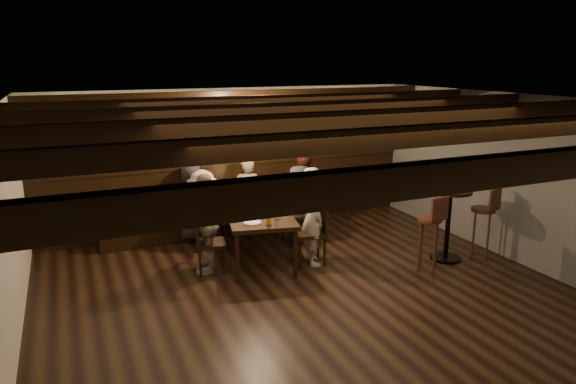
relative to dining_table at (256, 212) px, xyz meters
name	(u,v)px	position (x,y,z in m)	size (l,w,h in m)	color
room	(242,184)	(-0.14, 0.22, 0.39)	(7.00, 7.00, 7.00)	black
dining_table	(256,212)	(0.00, 0.00, 0.00)	(1.28, 2.12, 0.74)	black
chair_left_near	(206,232)	(-0.61, 0.59, -0.41)	(0.48, 0.48, 0.89)	black
chair_left_far	(210,253)	(-0.80, -0.29, -0.42)	(0.46, 0.46, 0.85)	black
chair_right_near	(297,224)	(0.80, 0.29, -0.39)	(0.52, 0.52, 0.97)	black
chair_right_far	(311,244)	(0.61, -0.59, -0.39)	(0.52, 0.52, 0.96)	black
person_bench_left	(193,201)	(-0.69, 1.07, -0.03)	(0.64, 0.42, 1.31)	#262628
person_bench_centre	(247,196)	(0.22, 1.03, -0.03)	(0.47, 0.31, 1.29)	gray
person_bench_right	(302,193)	(1.07, 0.69, 0.00)	(0.66, 0.52, 1.37)	#4F1F1B
person_left_near	(203,210)	(-0.64, 0.60, -0.06)	(0.80, 0.46, 1.24)	#BCA59F
person_left_far	(206,223)	(-0.83, -0.28, 0.02)	(0.82, 0.34, 1.40)	gray
person_right_near	(299,204)	(0.83, 0.28, -0.05)	(0.61, 0.40, 1.26)	#27272A
person_right_far	(313,216)	(0.64, -0.60, 0.02)	(0.51, 0.34, 1.41)	#BBB29E
pint_a	(232,192)	(-0.13, 0.74, 0.13)	(0.07, 0.07, 0.14)	#BF7219
pint_b	(266,192)	(0.38, 0.58, 0.13)	(0.07, 0.07, 0.14)	#BF7219
pint_c	(235,203)	(-0.27, 0.16, 0.13)	(0.07, 0.07, 0.14)	#BF7219
pint_d	(274,199)	(0.34, 0.13, 0.13)	(0.07, 0.07, 0.14)	silver
pint_e	(245,213)	(-0.31, -0.39, 0.13)	(0.07, 0.07, 0.14)	#BF7219
pint_f	(276,213)	(0.08, -0.58, 0.13)	(0.07, 0.07, 0.14)	silver
pint_g	(268,219)	(-0.12, -0.79, 0.13)	(0.07, 0.07, 0.14)	#BF7219
plate_near	(252,222)	(-0.29, -0.65, 0.07)	(0.24, 0.24, 0.01)	white
plate_far	(272,212)	(0.11, -0.33, 0.07)	(0.24, 0.24, 0.01)	white
condiment_caddy	(257,205)	(-0.01, -0.05, 0.12)	(0.15, 0.10, 0.12)	black
candle	(261,200)	(0.18, 0.27, 0.09)	(0.05, 0.05, 0.05)	beige
high_top_table	(449,214)	(2.49, -1.26, 0.02)	(0.60, 0.60, 1.07)	black
bar_stool_left	(429,243)	(1.99, -1.46, -0.28)	(0.34, 0.36, 1.08)	#3A1F12
bar_stool_right	(482,232)	(3.00, -1.41, -0.28)	(0.37, 0.38, 1.08)	#3A1F12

